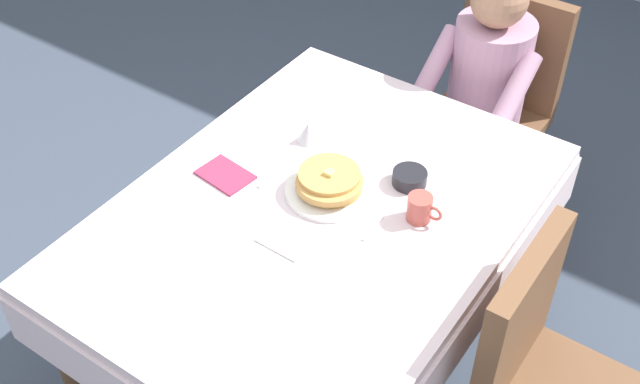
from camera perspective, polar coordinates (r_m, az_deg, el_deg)
name	(u,v)px	position (r m, az deg, el deg)	size (l,w,h in m)	color
ground_plane	(317,357)	(2.95, -0.20, -11.80)	(14.00, 14.00, 0.00)	#3D4756
dining_table_main	(317,231)	(2.46, -0.23, -2.80)	(1.12, 1.52, 0.74)	silver
chair_diner	(496,93)	(3.32, 12.60, 6.97)	(0.44, 0.45, 0.93)	brown
diner_person	(484,83)	(3.12, 11.76, 7.74)	(0.40, 0.43, 1.12)	#B2849E
chair_right_side	(542,371)	(2.35, 15.76, -12.34)	(0.45, 0.44, 0.93)	brown
plate_breakfast	(330,191)	(2.45, 0.70, 0.10)	(0.28, 0.28, 0.02)	white
breakfast_stack	(330,182)	(2.42, 0.69, 0.76)	(0.21, 0.21, 0.07)	tan
cup_coffee	(420,208)	(2.36, 7.25, -1.18)	(0.11, 0.08, 0.08)	#B24C42
bowl_butter	(410,178)	(2.49, 6.49, 1.03)	(0.11, 0.11, 0.04)	black
syrup_pitcher	(308,132)	(2.63, -0.84, 4.36)	(0.08, 0.08, 0.07)	silver
fork_left_of_plate	(277,173)	(2.52, -3.13, 1.40)	(0.18, 0.01, 0.01)	silver
knife_right_of_plate	(378,220)	(2.37, 4.23, -2.01)	(0.20, 0.01, 0.01)	silver
spoon_near_edge	(277,250)	(2.28, -3.16, -4.22)	(0.15, 0.01, 0.01)	silver
napkin_folded	(225,175)	(2.53, -6.86, 1.23)	(0.17, 0.12, 0.01)	#8C2D4C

